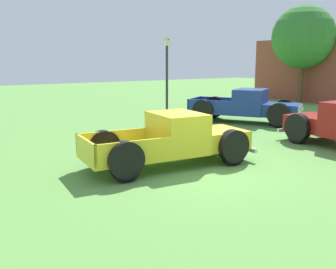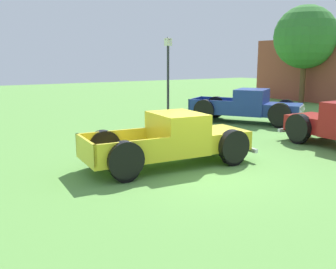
% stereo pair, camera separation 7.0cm
% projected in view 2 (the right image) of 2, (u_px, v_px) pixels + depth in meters
% --- Properties ---
extents(ground_plane, '(80.00, 80.00, 0.00)m').
position_uv_depth(ground_plane, '(199.00, 170.00, 10.45)').
color(ground_plane, '#5B9342').
extents(pickup_truck_foreground, '(2.30, 5.01, 1.49)m').
position_uv_depth(pickup_truck_foreground, '(179.00, 140.00, 10.89)').
color(pickup_truck_foreground, yellow).
rests_on(pickup_truck_foreground, ground_plane).
extents(pickup_truck_behind_right, '(5.40, 4.28, 1.59)m').
position_uv_depth(pickup_truck_behind_right, '(253.00, 107.00, 18.11)').
color(pickup_truck_behind_right, navy).
rests_on(pickup_truck_behind_right, ground_plane).
extents(lamp_post_near, '(0.36, 0.36, 4.03)m').
position_uv_depth(lamp_post_near, '(168.00, 77.00, 18.83)').
color(lamp_post_near, '#2D2D33').
rests_on(lamp_post_near, ground_plane).
extents(oak_tree_east, '(4.24, 4.24, 6.58)m').
position_uv_depth(oak_tree_east, '(305.00, 37.00, 25.99)').
color(oak_tree_east, brown).
rests_on(oak_tree_east, ground_plane).
extents(brick_pavilion, '(7.26, 4.85, 4.41)m').
position_uv_depth(brick_pavilion, '(315.00, 70.00, 29.09)').
color(brick_pavilion, brown).
rests_on(brick_pavilion, ground_plane).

